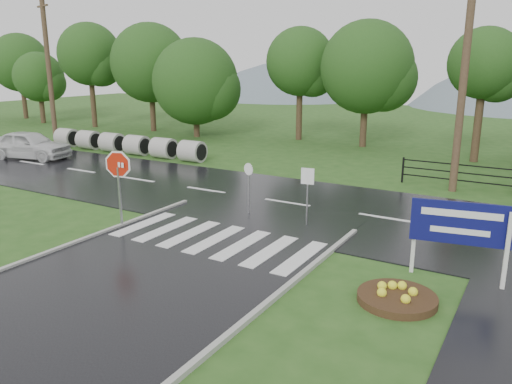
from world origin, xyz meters
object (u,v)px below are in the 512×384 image
Objects in this scene: estate_billboard at (460,227)px; car_white at (31,159)px; culvert_pipes at (124,144)px; stop_sign at (118,171)px.

estate_billboard reaches higher than car_white.
estate_billboard is 24.93m from car_white.
culvert_pipes is 22.89m from estate_billboard.
culvert_pipes reaches higher than car_white.
estate_billboard reaches higher than culvert_pipes.
stop_sign reaches higher than estate_billboard.
car_white is (-24.35, 5.15, -1.46)m from estate_billboard.
stop_sign reaches higher than car_white.
estate_billboard is at bearing 6.52° from stop_sign.
stop_sign is at bearing -173.48° from estate_billboard.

